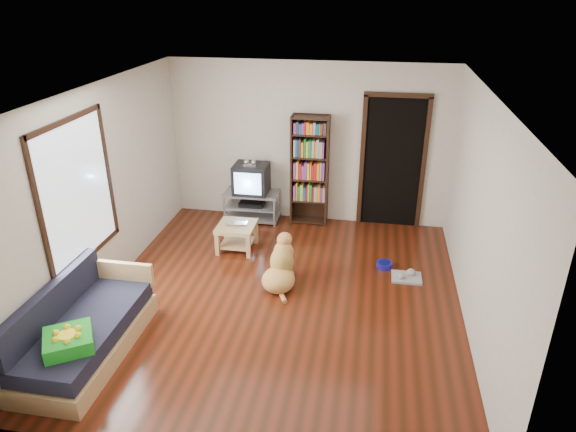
% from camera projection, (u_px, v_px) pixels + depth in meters
% --- Properties ---
extents(ground, '(5.00, 5.00, 0.00)m').
position_uv_depth(ground, '(280.00, 298.00, 6.54)').
color(ground, '#541D0E').
rests_on(ground, ground).
extents(ceiling, '(5.00, 5.00, 0.00)m').
position_uv_depth(ceiling, '(278.00, 92.00, 5.45)').
color(ceiling, white).
rests_on(ceiling, ground).
extents(wall_back, '(4.50, 0.00, 4.50)m').
position_uv_depth(wall_back, '(308.00, 144.00, 8.23)').
color(wall_back, beige).
rests_on(wall_back, ground).
extents(wall_front, '(4.50, 0.00, 4.50)m').
position_uv_depth(wall_front, '(215.00, 338.00, 3.75)').
color(wall_front, beige).
rests_on(wall_front, ground).
extents(wall_left, '(0.00, 5.00, 5.00)m').
position_uv_depth(wall_left, '(101.00, 192.00, 6.35)').
color(wall_left, beige).
rests_on(wall_left, ground).
extents(wall_right, '(0.00, 5.00, 5.00)m').
position_uv_depth(wall_right, '(480.00, 218.00, 5.64)').
color(wall_right, beige).
rests_on(wall_right, ground).
extents(green_cushion, '(0.61, 0.61, 0.15)m').
position_uv_depth(green_cushion, '(68.00, 341.00, 4.98)').
color(green_cushion, green).
rests_on(green_cushion, sofa).
extents(laptop, '(0.36, 0.26, 0.03)m').
position_uv_depth(laptop, '(236.00, 225.00, 7.55)').
color(laptop, silver).
rests_on(laptop, coffee_table).
extents(dog_bowl, '(0.22, 0.22, 0.08)m').
position_uv_depth(dog_bowl, '(384.00, 265.00, 7.22)').
color(dog_bowl, navy).
rests_on(dog_bowl, ground).
extents(grey_rag, '(0.40, 0.32, 0.03)m').
position_uv_depth(grey_rag, '(406.00, 277.00, 6.96)').
color(grey_rag, '#989898').
rests_on(grey_rag, ground).
extents(window, '(0.03, 1.46, 1.70)m').
position_uv_depth(window, '(77.00, 192.00, 5.81)').
color(window, white).
rests_on(window, wall_left).
extents(doorway, '(1.03, 0.05, 2.19)m').
position_uv_depth(doorway, '(393.00, 160.00, 8.08)').
color(doorway, black).
rests_on(doorway, wall_back).
extents(tv_stand, '(0.90, 0.45, 0.50)m').
position_uv_depth(tv_stand, '(252.00, 205.00, 8.58)').
color(tv_stand, '#99999E').
rests_on(tv_stand, ground).
extents(crt_tv, '(0.55, 0.52, 0.58)m').
position_uv_depth(crt_tv, '(252.00, 178.00, 8.40)').
color(crt_tv, black).
rests_on(crt_tv, tv_stand).
extents(bookshelf, '(0.60, 0.30, 1.80)m').
position_uv_depth(bookshelf, '(310.00, 165.00, 8.21)').
color(bookshelf, black).
rests_on(bookshelf, ground).
extents(sofa, '(0.80, 1.80, 0.80)m').
position_uv_depth(sofa, '(84.00, 332.00, 5.48)').
color(sofa, tan).
rests_on(sofa, ground).
extents(coffee_table, '(0.55, 0.55, 0.40)m').
position_uv_depth(coffee_table, '(237.00, 232.00, 7.63)').
color(coffee_table, tan).
rests_on(coffee_table, ground).
extents(dog, '(0.48, 0.85, 0.70)m').
position_uv_depth(dog, '(281.00, 267.00, 6.73)').
color(dog, '#D6AA52').
rests_on(dog, ground).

